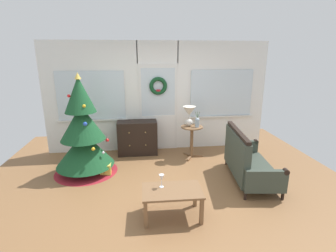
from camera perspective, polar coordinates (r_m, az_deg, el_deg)
name	(u,v)px	position (r m, az deg, el deg)	size (l,w,h in m)	color
ground_plane	(169,191)	(4.51, 0.22, -14.28)	(6.76, 6.76, 0.00)	brown
back_wall_with_door	(158,97)	(6.05, -2.24, 6.51)	(5.20, 0.19, 2.55)	white
christmas_tree	(83,136)	(5.16, -18.39, -2.22)	(1.22, 1.22, 1.94)	#4C331E
dresser_cabinet	(138,138)	(5.96, -6.82, -2.58)	(0.90, 0.45, 0.78)	black
settee_sofa	(246,161)	(4.93, 17.06, -7.44)	(0.87, 1.56, 0.96)	black
side_table	(192,136)	(5.70, 5.32, -2.14)	(0.50, 0.48, 0.72)	brown
table_lamp	(189,113)	(5.59, 4.76, 2.81)	(0.28, 0.28, 0.44)	silver
flower_vase	(197,122)	(5.57, 6.54, 0.93)	(0.11, 0.10, 0.35)	#99ADBC
coffee_table	(172,194)	(3.73, 0.92, -14.90)	(0.85, 0.54, 0.42)	brown
wine_glass	(162,178)	(3.70, -1.45, -11.54)	(0.08, 0.08, 0.20)	silver
gift_box	(106,169)	(5.17, -13.76, -9.35)	(0.21, 0.19, 0.21)	#D8C64C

